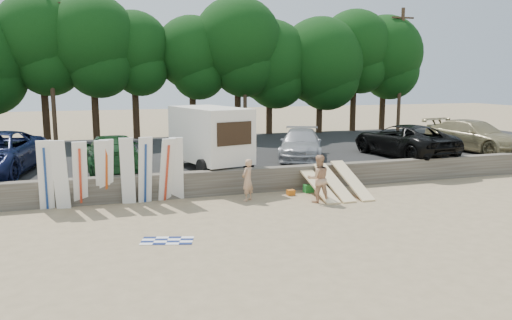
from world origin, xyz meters
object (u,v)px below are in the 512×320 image
object	(u,v)px
car_4	(474,136)
beachgoer_b	(318,179)
cooler	(308,188)
car_3	(403,140)
beachgoer_a	(248,180)
car_2	(301,144)
box_trailer	(210,134)
car_1	(113,153)

from	to	relation	value
car_4	beachgoer_b	size ratio (longest dim) A/B	3.17
cooler	car_3	bearing A→B (deg)	24.94
car_4	beachgoer_a	bearing A→B (deg)	-174.07
car_2	beachgoer_a	size ratio (longest dim) A/B	3.05
box_trailer	car_1	distance (m)	4.30
beachgoer_a	beachgoer_b	distance (m)	2.71
beachgoer_a	cooler	bearing A→B (deg)	151.30
car_3	box_trailer	bearing A→B (deg)	-3.88
car_3	cooler	bearing A→B (deg)	20.16
box_trailer	car_2	xyz separation A→B (m)	(4.93, 1.33, -0.80)
car_2	car_3	distance (m)	5.41
car_1	beachgoer_a	size ratio (longest dim) A/B	3.31
beachgoer_a	car_1	bearing A→B (deg)	-81.45
box_trailer	cooler	distance (m)	5.00
car_3	car_4	xyz separation A→B (m)	(4.74, 0.35, 0.02)
beachgoer_a	cooler	distance (m)	2.94
car_1	cooler	bearing A→B (deg)	151.46
box_trailer	car_1	size ratio (longest dim) A/B	0.87
car_2	cooler	bearing A→B (deg)	-84.38
car_2	beachgoer_b	distance (m)	6.18
box_trailer	car_3	bearing A→B (deg)	-12.68
car_4	beachgoer_b	distance (m)	12.98
car_4	cooler	world-z (taller)	car_4
cooler	car_4	bearing A→B (deg)	16.44
car_3	cooler	size ratio (longest dim) A/B	15.64
car_4	car_2	bearing A→B (deg)	166.11
box_trailer	car_2	bearing A→B (deg)	0.21
cooler	beachgoer_b	bearing A→B (deg)	-102.48
car_1	beachgoer_b	xyz separation A→B (m)	(7.32, -5.37, -0.57)
car_1	beachgoer_a	xyz separation A→B (m)	(4.83, -4.30, -0.67)
car_4	cooler	distance (m)	12.17
car_3	car_4	distance (m)	4.75
car_1	box_trailer	bearing A→B (deg)	166.64
car_1	car_3	bearing A→B (deg)	175.97
car_2	car_3	bearing A→B (deg)	14.40
car_3	beachgoer_b	bearing A→B (deg)	28.89
car_2	car_3	xyz separation A→B (m)	(5.32, -0.93, 0.10)
cooler	car_2	bearing A→B (deg)	69.96
car_4	car_3	bearing A→B (deg)	173.63
car_4	beachgoer_a	size ratio (longest dim) A/B	3.56
beachgoer_a	beachgoer_b	xyz separation A→B (m)	(2.49, -1.07, 0.10)
box_trailer	beachgoer_b	world-z (taller)	box_trailer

